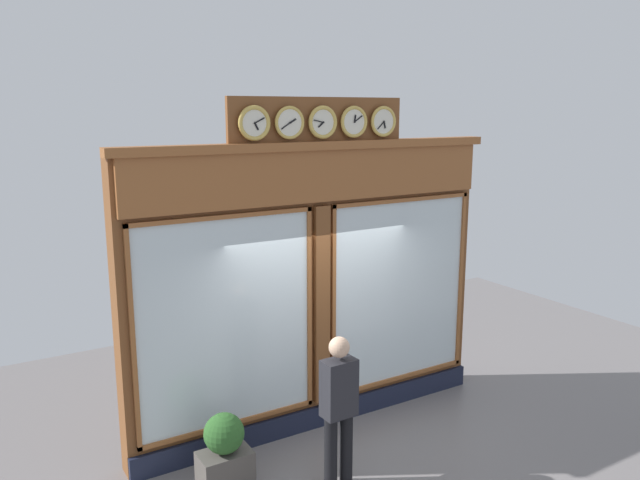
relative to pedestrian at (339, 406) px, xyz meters
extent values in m
cube|color=brown|center=(-0.52, -1.39, 0.83)|extent=(4.86, 0.30, 3.51)
cube|color=#191E33|center=(-0.52, -1.22, -0.79)|extent=(4.86, 0.08, 0.28)
cube|color=brown|center=(-0.52, -1.20, 2.28)|extent=(4.76, 0.08, 0.61)
cube|color=brown|center=(-0.52, -1.22, 2.63)|extent=(4.96, 0.20, 0.10)
cube|color=silver|center=(-1.76, -1.22, 0.67)|extent=(2.08, 0.02, 2.40)
cube|color=brown|center=(-1.76, -1.20, 1.90)|extent=(2.18, 0.04, 0.05)
cube|color=brown|center=(-1.76, -1.20, -0.56)|extent=(2.18, 0.04, 0.05)
cube|color=brown|center=(-2.82, -1.20, 0.67)|extent=(0.05, 0.04, 2.50)
cube|color=brown|center=(-0.69, -1.20, 0.67)|extent=(0.05, 0.04, 2.50)
cube|color=silver|center=(0.72, -1.22, 0.67)|extent=(2.08, 0.02, 2.40)
cube|color=brown|center=(0.72, -1.20, 1.90)|extent=(2.18, 0.04, 0.05)
cube|color=brown|center=(0.72, -1.20, -0.56)|extent=(2.18, 0.04, 0.05)
cube|color=brown|center=(1.79, -1.20, 0.67)|extent=(0.05, 0.04, 2.50)
cube|color=brown|center=(-0.34, -1.20, 0.67)|extent=(0.05, 0.04, 2.50)
cube|color=brown|center=(-0.52, -1.21, 0.67)|extent=(0.20, 0.10, 2.50)
cube|color=brown|center=(-0.52, -1.26, 2.90)|extent=(2.32, 0.06, 0.57)
cylinder|color=silver|center=(-1.39, -1.18, 2.90)|extent=(0.31, 0.02, 0.31)
torus|color=gold|center=(-1.39, -1.17, 2.90)|extent=(0.38, 0.04, 0.38)
cube|color=black|center=(-1.40, -1.16, 2.86)|extent=(0.04, 0.01, 0.09)
cube|color=black|center=(-1.34, -1.16, 2.85)|extent=(0.10, 0.01, 0.10)
sphere|color=black|center=(-1.39, -1.16, 2.90)|extent=(0.02, 0.02, 0.02)
cylinder|color=silver|center=(-0.95, -1.18, 2.90)|extent=(0.31, 0.02, 0.31)
torus|color=gold|center=(-0.95, -1.17, 2.90)|extent=(0.38, 0.04, 0.38)
cube|color=black|center=(-0.96, -1.16, 2.94)|extent=(0.03, 0.01, 0.09)
cube|color=black|center=(-1.01, -1.16, 2.93)|extent=(0.12, 0.01, 0.08)
sphere|color=black|center=(-0.95, -1.16, 2.90)|extent=(0.02, 0.02, 0.02)
cylinder|color=silver|center=(-0.52, -1.18, 2.90)|extent=(0.31, 0.02, 0.31)
torus|color=gold|center=(-0.52, -1.17, 2.90)|extent=(0.38, 0.05, 0.38)
cube|color=black|center=(-0.49, -1.16, 2.87)|extent=(0.08, 0.01, 0.07)
cube|color=black|center=(-0.46, -1.16, 2.91)|extent=(0.13, 0.01, 0.04)
sphere|color=black|center=(-0.52, -1.16, 2.90)|extent=(0.02, 0.02, 0.02)
cylinder|color=silver|center=(-0.08, -1.18, 2.90)|extent=(0.31, 0.02, 0.31)
torus|color=gold|center=(-0.08, -1.17, 2.90)|extent=(0.37, 0.04, 0.37)
cube|color=black|center=(-0.12, -1.16, 2.92)|extent=(0.08, 0.01, 0.06)
cube|color=black|center=(-0.03, -1.16, 2.86)|extent=(0.12, 0.01, 0.08)
sphere|color=black|center=(-0.08, -1.16, 2.90)|extent=(0.02, 0.02, 0.02)
cylinder|color=silver|center=(0.35, -1.18, 2.90)|extent=(0.31, 0.02, 0.31)
torus|color=gold|center=(0.35, -1.17, 2.90)|extent=(0.38, 0.05, 0.38)
cube|color=black|center=(0.33, -1.16, 2.86)|extent=(0.06, 0.01, 0.08)
cube|color=black|center=(0.29, -1.16, 2.93)|extent=(0.12, 0.01, 0.07)
sphere|color=black|center=(0.35, -1.16, 2.90)|extent=(0.02, 0.02, 0.02)
cylinder|color=black|center=(0.10, 0.00, -0.52)|extent=(0.14, 0.14, 0.82)
cylinder|color=black|center=(-0.10, 0.00, -0.52)|extent=(0.14, 0.14, 0.82)
cube|color=#232328|center=(0.00, 0.00, 0.20)|extent=(0.37, 0.23, 0.62)
sphere|color=tan|center=(0.00, 0.00, 0.65)|extent=(0.22, 0.22, 0.22)
cube|color=#4C4742|center=(1.04, -0.62, -0.73)|extent=(0.56, 0.36, 0.40)
sphere|color=#285623|center=(1.04, -0.62, -0.31)|extent=(0.43, 0.43, 0.43)
camera|label=1|loc=(3.32, 5.10, 3.04)|focal=35.23mm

